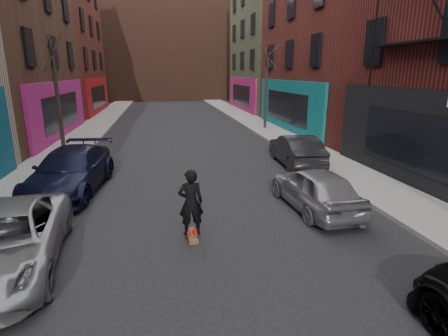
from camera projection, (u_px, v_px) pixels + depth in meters
name	position (u px, v px, depth m)	size (l,w,h in m)	color
sidewalk_left	(101.00, 121.00, 29.16)	(2.50, 84.00, 0.13)	gray
sidewalk_right	(246.00, 118.00, 31.30)	(2.50, 84.00, 0.13)	gray
building_far	(166.00, 52.00, 53.06)	(40.00, 10.00, 14.00)	#47281E
tree_left_far	(56.00, 86.00, 16.90)	(2.00, 2.00, 6.50)	black
tree_right_far	(266.00, 80.00, 24.68)	(2.00, 2.00, 6.80)	black
parked_left_far	(4.00, 241.00, 7.23)	(2.19, 4.75, 1.32)	gray
parked_left_end	(71.00, 171.00, 12.10)	(2.07, 5.10, 1.48)	black
parked_right_far	(315.00, 188.00, 10.51)	(1.56, 3.88, 1.32)	gray
parked_right_end	(296.00, 150.00, 15.58)	(1.45, 4.15, 1.37)	black
skateboard	(192.00, 236.00, 8.82)	(0.22, 0.80, 0.10)	brown
skateboarder	(191.00, 202.00, 8.58)	(0.62, 0.40, 1.69)	black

